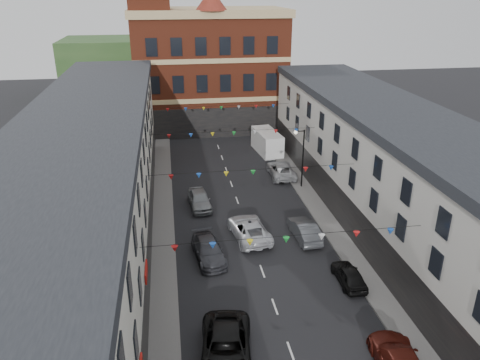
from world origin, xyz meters
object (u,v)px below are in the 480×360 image
car_left_c (226,349)px  pedestrian (250,230)px  car_left_d (208,250)px  car_right_f (281,170)px  moving_car (249,229)px  street_lamp (301,151)px  white_van (267,142)px  car_left_e (199,199)px  car_right_e (304,230)px  car_right_d (349,275)px

car_left_c → pedestrian: (3.53, 12.69, 0.01)m
car_left_d → car_right_f: car_right_f is taller
moving_car → pedestrian: bearing=84.0°
street_lamp → white_van: (-0.95, 11.08, -2.60)m
street_lamp → car_left_e: street_lamp is taller
car_right_e → car_right_f: size_ratio=0.85×
car_left_e → white_van: bearing=52.0°
car_right_e → street_lamp: bearing=-106.3°
car_left_c → white_van: (9.22, 33.21, 0.48)m
car_right_e → pedestrian: (-4.31, 0.43, 0.08)m
white_van → car_left_d: bearing=-118.5°
white_van → car_right_e: bearing=-100.3°
car_right_d → car_right_e: bearing=-79.1°
car_left_c → car_left_e: car_left_c is taller
car_left_d → white_van: white_van is taller
car_left_d → moving_car: moving_car is taller
car_left_d → car_left_e: car_left_e is taller
car_right_e → white_van: bearing=-96.8°
car_left_d → car_left_e: size_ratio=1.08×
street_lamp → car_right_e: size_ratio=1.32×
car_right_e → pedestrian: size_ratio=2.73×
car_left_e → moving_car: car_left_e is taller
car_left_e → car_right_e: (7.83, -6.95, -0.02)m
white_van → pedestrian: (-5.68, -20.52, -0.48)m
white_van → car_right_d: bearing=-96.8°
white_van → moving_car: bearing=-112.3°
car_right_d → white_van: bearing=-90.5°
car_right_d → car_right_f: 19.57m
street_lamp → car_left_e: (-10.15, -2.92, -3.13)m
car_right_e → pedestrian: bearing=-8.7°
car_left_c → car_left_e: (0.02, 19.21, -0.05)m
car_left_c → car_right_e: (7.85, 12.26, -0.07)m
car_left_c → car_left_d: bearing=97.5°
car_left_d → moving_car: size_ratio=0.88×
car_right_f → street_lamp: bearing=109.1°
car_right_e → white_van: (1.37, 20.94, 0.56)m
car_left_d → car_right_f: size_ratio=0.92×
car_right_f → car_left_c: bearing=71.6°
car_right_d → car_right_f: (0.00, 19.57, 0.10)m
car_right_e → moving_car: size_ratio=0.82×
car_left_c → car_left_e: 19.21m
car_right_e → car_right_f: (1.27, 13.15, -0.01)m
car_right_d → white_van: white_van is taller
car_right_e → white_van: white_van is taller
car_right_e → moving_car: bearing=-13.5°
car_left_c → moving_car: size_ratio=1.07×
car_right_d → moving_car: (-5.59, 7.22, 0.12)m
car_right_d → car_right_e: 6.55m
white_van → pedestrian: white_van is taller
car_right_d → car_left_d: bearing=-26.9°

